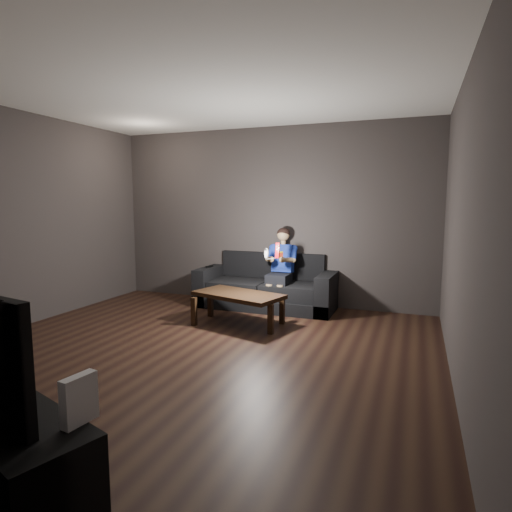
% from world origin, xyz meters
% --- Properties ---
extents(floor, '(5.00, 5.00, 0.00)m').
position_xyz_m(floor, '(0.00, 0.00, 0.00)').
color(floor, black).
rests_on(floor, ground).
extents(back_wall, '(5.00, 0.04, 2.70)m').
position_xyz_m(back_wall, '(0.00, 2.50, 1.35)').
color(back_wall, '#3D3735').
rests_on(back_wall, ground).
extents(left_wall, '(0.04, 5.00, 2.70)m').
position_xyz_m(left_wall, '(-2.50, 0.00, 1.35)').
color(left_wall, '#3D3735').
rests_on(left_wall, ground).
extents(right_wall, '(0.04, 5.00, 2.70)m').
position_xyz_m(right_wall, '(2.50, 0.00, 1.35)').
color(right_wall, '#3D3735').
rests_on(right_wall, ground).
extents(ceiling, '(5.00, 5.00, 0.02)m').
position_xyz_m(ceiling, '(0.00, 0.00, 2.70)').
color(ceiling, white).
rests_on(ceiling, back_wall).
extents(sofa, '(2.06, 0.89, 0.79)m').
position_xyz_m(sofa, '(0.07, 2.22, 0.26)').
color(sofa, black).
rests_on(sofa, floor).
extents(child, '(0.46, 0.56, 1.13)m').
position_xyz_m(child, '(0.31, 2.17, 0.70)').
color(child, black).
rests_on(child, sofa).
extents(wii_remote_red, '(0.05, 0.08, 0.21)m').
position_xyz_m(wii_remote_red, '(0.40, 1.73, 0.92)').
color(wii_remote_red, red).
rests_on(wii_remote_red, child).
extents(nunchuk_white, '(0.07, 0.10, 0.16)m').
position_xyz_m(nunchuk_white, '(0.23, 1.74, 0.87)').
color(nunchuk_white, white).
rests_on(nunchuk_white, child).
extents(wii_remote_black, '(0.06, 0.15, 0.03)m').
position_xyz_m(wii_remote_black, '(-0.85, 2.14, 0.57)').
color(wii_remote_black, black).
rests_on(wii_remote_black, sofa).
extents(coffee_table, '(1.25, 0.86, 0.41)m').
position_xyz_m(coffee_table, '(0.05, 1.17, 0.36)').
color(coffee_table, black).
rests_on(coffee_table, floor).
extents(wii_console, '(0.08, 0.18, 0.23)m').
position_xyz_m(wii_console, '(0.70, -2.27, 0.64)').
color(wii_console, white).
rests_on(wii_console, media_console).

